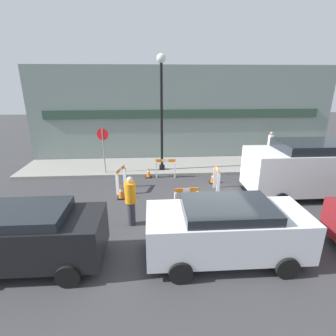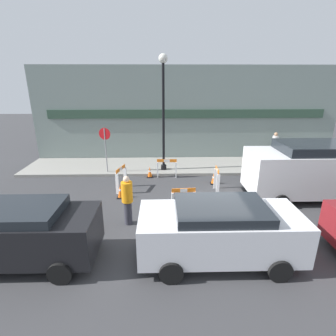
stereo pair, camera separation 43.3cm
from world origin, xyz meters
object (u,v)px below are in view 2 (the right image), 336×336
Objects in this scene: parked_car_1 at (220,229)px; stop_sign at (105,143)px; person_pedestrian at (275,145)px; parked_car_0 at (22,232)px; streetlamp_post at (163,99)px; person_worker at (127,199)px; work_van at (312,169)px.

stop_sign is at bearing 122.34° from parked_car_1.
person_pedestrian is 13.66m from parked_car_0.
person_worker is at bearing -103.54° from streetlamp_post.
person_worker is 0.41× the size of parked_car_1.
parked_car_1 is (4.39, -6.93, -0.74)m from stop_sign.
work_van is at bearing 111.80° from person_pedestrian.
streetlamp_post is at bearing -162.40° from stop_sign.
person_worker is (1.68, -5.00, -0.75)m from stop_sign.
person_pedestrian is at bearing 14.05° from streetlamp_post.
parked_car_1 is (5.24, 0.00, -0.01)m from parked_car_0.
person_pedestrian is at bearing -18.42° from person_worker.
streetlamp_post is 7.89m from parked_car_1.
work_van reaches higher than parked_car_1.
person_worker is at bearing 144.51° from parked_car_1.
parked_car_1 is at bearing 0.00° from parked_car_0.
work_van is at bearing 21.49° from parked_car_0.
work_van is (7.32, 1.94, 0.34)m from person_worker.
parked_car_0 is (-3.80, -7.21, -2.85)m from streetlamp_post.
streetlamp_post is 7.35m from work_van.
parked_car_1 is (1.44, -7.21, -2.86)m from streetlamp_post.
person_pedestrian is 0.32× the size of work_van.
person_pedestrian reaches higher than person_worker.
person_pedestrian is at bearing 59.80° from parked_car_1.
stop_sign is 1.40× the size of person_pedestrian.
person_pedestrian is 10.25m from parked_car_1.
person_pedestrian is at bearing 40.45° from parked_car_0.
parked_car_0 is 10.59m from work_van.
stop_sign is 0.53× the size of parked_car_1.
streetlamp_post is at bearing 101.29° from parked_car_1.
streetlamp_post reaches higher than work_van.
stop_sign reaches higher than work_van.
person_worker is 7.58m from work_van.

